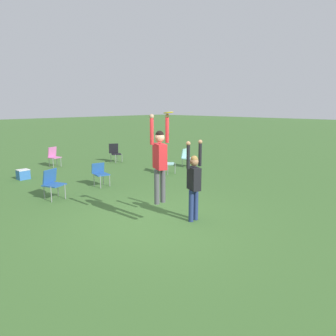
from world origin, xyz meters
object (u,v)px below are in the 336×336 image
object	(u,v)px
cooler_box	(23,174)
camping_chair_0	(52,182)
camping_chair_3	(187,156)
camping_chair_5	(166,161)
camping_chair_1	(100,172)
camping_chair_2	(115,152)
person_jumping	(160,157)
frisbee	(168,113)
camping_chair_4	(54,155)
person_defending	(194,180)

from	to	relation	value
cooler_box	camping_chair_0	bearing A→B (deg)	-97.94
camping_chair_3	camping_chair_5	bearing A→B (deg)	1.90
camping_chair_3	cooler_box	bearing A→B (deg)	-33.04
camping_chair_1	camping_chair_0	bearing A→B (deg)	19.55
camping_chair_2	cooler_box	distance (m)	4.77
camping_chair_1	person_jumping	bearing A→B (deg)	85.58
frisbee	camping_chair_3	size ratio (longest dim) A/B	0.27
camping_chair_2	camping_chair_4	xyz separation A→B (m)	(-2.66, 1.06, 0.00)
camping_chair_3	cooler_box	xyz separation A→B (m)	(-6.24, 2.84, -0.29)
frisbee	camping_chair_1	world-z (taller)	frisbee
person_jumping	camping_chair_5	size ratio (longest dim) A/B	2.40
camping_chair_3	camping_chair_4	world-z (taller)	camping_chair_4
frisbee	camping_chair_3	xyz separation A→B (m)	(5.85, 4.42, -2.14)
camping_chair_0	camping_chair_4	size ratio (longest dim) A/B	0.99
cooler_box	person_jumping	bearing A→B (deg)	-88.33
camping_chair_0	cooler_box	world-z (taller)	camping_chair_0
frisbee	camping_chair_4	size ratio (longest dim) A/B	0.25
camping_chair_1	camping_chair_5	xyz separation A→B (m)	(3.09, -0.16, 0.01)
frisbee	camping_chair_1	distance (m)	4.88
person_defending	camping_chair_5	xyz separation A→B (m)	(3.51, 4.36, -0.52)
camping_chair_2	cooler_box	xyz separation A→B (m)	(-4.73, -0.54, -0.33)
camping_chair_0	camping_chair_5	xyz separation A→B (m)	(4.96, 0.09, -0.02)
camping_chair_4	person_defending	bearing A→B (deg)	69.57
camping_chair_3	camping_chair_4	bearing A→B (deg)	-55.37
person_jumping	camping_chair_4	bearing A→B (deg)	12.26
camping_chair_0	camping_chair_4	world-z (taller)	camping_chair_4
camping_chair_2	camping_chair_5	bearing A→B (deg)	118.50
camping_chair_1	person_defending	bearing A→B (deg)	96.48
frisbee	camping_chair_0	xyz separation A→B (m)	(-0.84, 4.01, -2.09)
camping_chair_2	frisbee	bearing A→B (deg)	92.76
person_defending	camping_chair_1	distance (m)	4.58
person_defending	camping_chair_4	world-z (taller)	person_defending
camping_chair_4	cooler_box	distance (m)	2.64
camping_chair_2	camping_chair_4	bearing A→B (deg)	10.04
person_jumping	cooler_box	xyz separation A→B (m)	(-0.21, 7.17, -1.44)
camping_chair_2	camping_chair_3	xyz separation A→B (m)	(1.51, -3.38, -0.04)
person_jumping	camping_chair_4	xyz separation A→B (m)	(1.86, 8.77, -1.10)
person_defending	camping_chair_2	bearing A→B (deg)	179.44
camping_chair_4	cooler_box	world-z (taller)	camping_chair_4
person_jumping	camping_chair_4	distance (m)	9.03
person_jumping	camping_chair_0	world-z (taller)	person_jumping
person_jumping	camping_chair_2	size ratio (longest dim) A/B	2.25
person_defending	camping_chair_0	distance (m)	4.54
person_jumping	frisbee	bearing A→B (deg)	-95.49
camping_chair_2	camping_chair_4	distance (m)	2.86
person_defending	camping_chair_1	bearing A→B (deg)	-161.10
person_defending	cooler_box	size ratio (longest dim) A/B	4.67
camping_chair_2	camping_chair_5	world-z (taller)	camping_chair_2
camping_chair_0	person_jumping	bearing A→B (deg)	79.33
camping_chair_1	camping_chair_4	distance (m)	4.64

